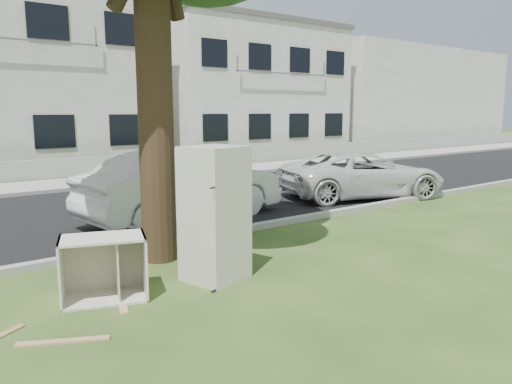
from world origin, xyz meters
TOP-DOWN VIEW (x-y plane):
  - ground at (0.00, 0.00)m, footprint 120.00×120.00m
  - road at (0.00, 6.00)m, footprint 120.00×7.00m
  - kerb_near at (0.00, 2.45)m, footprint 120.00×0.18m
  - kerb_far at (0.00, 9.55)m, footprint 120.00×0.18m
  - sidewalk at (0.00, 11.00)m, footprint 120.00×2.80m
  - low_wall at (0.00, 12.60)m, footprint 120.00×0.15m
  - townhouse_right at (12.00, 17.50)m, footprint 10.20×8.16m
  - filler_right at (26.00, 18.00)m, footprint 16.00×9.00m
  - fridge at (-0.20, 0.48)m, footprint 0.94×0.90m
  - cabinet at (-1.73, 0.69)m, footprint 1.19×0.95m
  - plank_b at (-2.52, -0.23)m, footprint 0.87×0.51m
  - plank_c at (-1.60, 0.48)m, footprint 0.37×0.87m
  - car_center at (1.38, 4.13)m, footprint 4.73×2.15m
  - car_right at (6.64, 3.65)m, footprint 4.93×3.41m

SIDE VIEW (x-z plane):
  - ground at x=0.00m, z-range 0.00..0.00m
  - kerb_near at x=0.00m, z-range -0.06..0.06m
  - kerb_far at x=0.00m, z-range -0.06..0.06m
  - road at x=0.00m, z-range 0.00..0.01m
  - sidewalk at x=0.00m, z-range 0.00..0.01m
  - plank_b at x=-2.52m, z-range 0.00..0.02m
  - plank_c at x=-1.60m, z-range 0.00..0.02m
  - low_wall at x=0.00m, z-range 0.00..0.70m
  - cabinet at x=-1.73m, z-range 0.00..0.81m
  - car_right at x=6.64m, z-range 0.00..1.25m
  - car_center at x=1.38m, z-range 0.00..1.50m
  - fridge at x=-0.20m, z-range 0.00..1.88m
  - filler_right at x=26.00m, z-range 0.00..6.40m
  - townhouse_right at x=12.00m, z-range 0.00..6.84m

